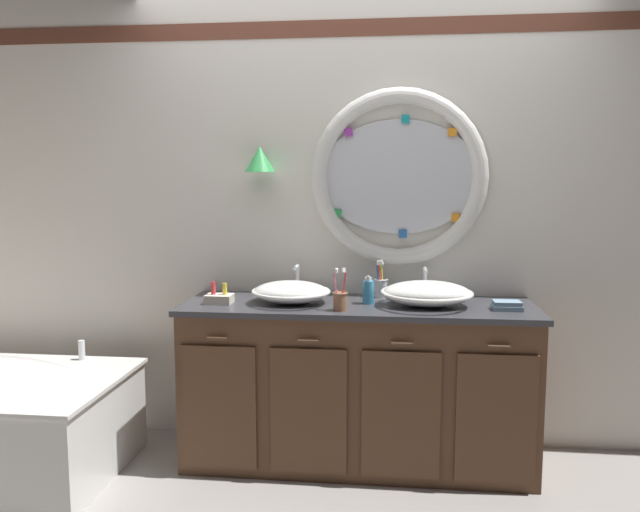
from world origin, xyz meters
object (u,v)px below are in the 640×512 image
at_px(toothbrush_holder_right, 380,286).
at_px(toiletry_basket, 219,298).
at_px(toothbrush_holder_left, 340,300).
at_px(sink_basin_right, 427,293).
at_px(folded_hand_towel, 507,306).
at_px(sink_basin_left, 291,292).
at_px(soap_dispenser, 368,291).

height_order(toothbrush_holder_right, toiletry_basket, toothbrush_holder_right).
height_order(toothbrush_holder_left, toiletry_basket, toothbrush_holder_left).
distance_m(sink_basin_right, toothbrush_holder_right, 0.33).
relative_size(sink_basin_right, toiletry_basket, 3.47).
bearing_deg(folded_hand_towel, sink_basin_left, 177.57).
relative_size(toothbrush_holder_right, folded_hand_towel, 1.45).
bearing_deg(sink_basin_right, toothbrush_holder_right, 136.29).
bearing_deg(folded_hand_towel, toiletry_basket, -179.85).
bearing_deg(toothbrush_holder_right, folded_hand_towel, -23.53).
bearing_deg(toiletry_basket, sink_basin_left, 7.70).
distance_m(sink_basin_right, folded_hand_towel, 0.40).
xyz_separation_m(sink_basin_right, toothbrush_holder_right, (-0.24, 0.23, -0.01)).
relative_size(toothbrush_holder_left, toiletry_basket, 1.59).
bearing_deg(soap_dispenser, sink_basin_right, -6.20).
height_order(toothbrush_holder_right, soap_dispenser, toothbrush_holder_right).
height_order(soap_dispenser, toiletry_basket, soap_dispenser).
relative_size(toothbrush_holder_right, soap_dispenser, 1.39).
distance_m(sink_basin_right, soap_dispenser, 0.30).
relative_size(toothbrush_holder_right, toiletry_basket, 1.54).
bearing_deg(soap_dispenser, toothbrush_holder_left, -124.52).
xyz_separation_m(toothbrush_holder_left, toiletry_basket, (-0.65, 0.11, -0.03)).
distance_m(sink_basin_left, folded_hand_towel, 1.10).
bearing_deg(sink_basin_left, folded_hand_towel, -2.43).
distance_m(sink_basin_left, sink_basin_right, 0.70).
height_order(sink_basin_left, toothbrush_holder_left, toothbrush_holder_left).
bearing_deg(toothbrush_holder_right, sink_basin_right, -43.71).
xyz_separation_m(folded_hand_towel, toiletry_basket, (-1.47, -0.00, 0.01)).
relative_size(toothbrush_holder_left, folded_hand_towel, 1.50).
height_order(toothbrush_holder_right, folded_hand_towel, toothbrush_holder_right).
xyz_separation_m(sink_basin_right, folded_hand_towel, (0.39, -0.05, -0.05)).
height_order(sink_basin_left, toiletry_basket, sink_basin_left).
relative_size(sink_basin_right, toothbrush_holder_left, 2.18).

